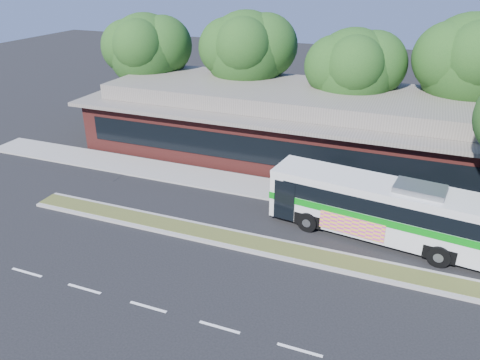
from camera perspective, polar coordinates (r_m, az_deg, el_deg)
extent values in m
plane|color=black|center=(21.49, 2.95, -9.08)|extent=(120.00, 120.00, 0.00)
cube|color=#434E21|center=(21.92, 3.46, -8.09)|extent=(26.00, 1.10, 0.15)
cube|color=gray|center=(26.79, 7.38, -1.75)|extent=(44.00, 2.60, 0.12)
cube|color=black|center=(37.71, -18.60, 5.09)|extent=(14.00, 12.00, 0.01)
cube|color=maroon|center=(32.17, 10.56, 5.67)|extent=(32.00, 10.00, 3.20)
cube|color=#686058|center=(31.65, 10.80, 8.60)|extent=(33.20, 11.20, 0.24)
cube|color=#686058|center=(31.48, 10.89, 9.70)|extent=(30.00, 8.00, 1.00)
cube|color=black|center=(27.51, 8.41, 2.68)|extent=(30.00, 0.06, 1.60)
cylinder|color=black|center=(39.25, -10.96, 9.76)|extent=(0.44, 0.44, 3.99)
sphere|color=#163B13|center=(38.46, -11.42, 15.13)|extent=(5.80, 5.80, 5.80)
sphere|color=#163B13|center=(38.08, -9.40, 15.89)|extent=(4.52, 4.52, 4.52)
cylinder|color=black|center=(36.59, 0.72, 9.28)|extent=(0.44, 0.44, 4.20)
sphere|color=#163B13|center=(35.73, 0.76, 15.31)|extent=(6.00, 6.00, 6.00)
sphere|color=#163B13|center=(35.63, 3.14, 16.03)|extent=(4.68, 4.68, 4.68)
cylinder|color=black|center=(33.80, 12.97, 6.92)|extent=(0.44, 0.44, 3.78)
sphere|color=#163B13|center=(32.90, 13.57, 12.83)|extent=(5.60, 5.60, 5.60)
sphere|color=#163B13|center=(33.08, 15.98, 13.43)|extent=(4.37, 4.37, 4.37)
cylinder|color=black|center=(34.45, 24.87, 6.10)|extent=(0.44, 0.44, 4.41)
sphere|color=#163B13|center=(33.52, 26.14, 12.66)|extent=(6.20, 6.20, 6.20)
cube|color=silver|center=(22.93, 17.26, -3.40)|extent=(11.07, 3.73, 2.50)
cube|color=black|center=(22.66, 18.08, -2.44)|extent=(10.22, 3.66, 0.75)
cube|color=silver|center=(22.43, 17.63, -0.84)|extent=(11.09, 3.75, 0.24)
cube|color=#057910|center=(22.96, 17.24, -3.57)|extent=(11.14, 3.79, 0.34)
cube|color=black|center=(24.22, 4.81, 0.08)|extent=(0.32, 2.02, 1.55)
cube|color=#C53A91|center=(22.42, 13.43, -5.49)|extent=(3.06, 0.45, 0.91)
cube|color=slate|center=(22.16, 21.10, -1.02)|extent=(2.35, 1.72, 0.27)
cylinder|color=black|center=(23.21, 8.24, -5.07)|extent=(1.03, 0.46, 1.00)
cylinder|color=black|center=(25.10, 10.15, -2.76)|extent=(1.03, 0.46, 1.00)
cylinder|color=black|center=(22.21, 23.08, -8.55)|extent=(1.03, 0.46, 1.00)
cylinder|color=black|center=(24.18, 23.83, -5.84)|extent=(1.03, 0.46, 1.00)
imported|color=#A0A0A6|center=(32.18, -8.08, 4.04)|extent=(4.50, 1.99, 1.28)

